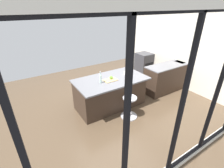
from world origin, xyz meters
name	(u,v)px	position (x,y,z in m)	size (l,w,h in m)	color
ground_plane	(116,103)	(0.00, 0.00, 0.00)	(7.02, 7.02, 0.00)	brown
window_panel_rear	(211,62)	(0.00, 2.41, 1.99)	(5.40, 0.12, 2.92)	silver
interior_partition_left	(180,45)	(-2.70, 0.00, 1.46)	(0.12, 4.83, 2.92)	silver
sink_cabinet	(174,75)	(-2.35, 0.22, 0.47)	(2.42, 0.60, 1.21)	#38281E
oven_range	(144,64)	(-2.35, -1.34, 0.45)	(0.60, 0.61, 0.90)	#38383D
kitchen_island	(110,92)	(0.21, 0.02, 0.45)	(1.99, 1.10, 0.89)	#38281E
stool_by_window	(129,108)	(0.07, 0.75, 0.28)	(0.44, 0.44, 0.60)	#B7B7BC
cutting_board	(110,80)	(0.27, 0.14, 0.90)	(0.36, 0.24, 0.02)	tan
apple_green	(111,77)	(0.23, 0.11, 0.95)	(0.09, 0.09, 0.09)	#609E2D
water_bottle	(100,79)	(0.57, 0.13, 1.01)	(0.06, 0.06, 0.31)	silver
fruit_bowl	(127,73)	(-0.38, 0.03, 0.92)	(0.19, 0.19, 0.07)	silver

